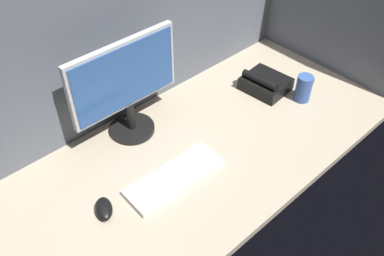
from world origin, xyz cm
name	(u,v)px	position (x,y,z in cm)	size (l,w,h in cm)	color
ground_plane	(192,153)	(0.00, 0.00, -1.50)	(180.00, 80.00, 3.00)	tan
cubicle_wall_back	(123,25)	(0.00, 37.50, 37.93)	(180.00, 5.00, 75.85)	#565B66
monitor	(126,85)	(-9.97, 25.13, 22.36)	(45.15, 18.00, 39.89)	black
keyboard	(175,177)	(-14.13, -6.46, 1.00)	(37.00, 13.00, 2.00)	silver
mouse	(104,209)	(-40.63, -1.58, 1.70)	(5.60, 9.60, 3.40)	black
mug_ceramic_blue	(304,88)	(56.77, -9.30, 6.07)	(10.72, 6.76, 12.07)	#38569E
desk_phone	(265,83)	(50.16, 6.35, 3.19)	(18.65, 20.46, 8.80)	black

